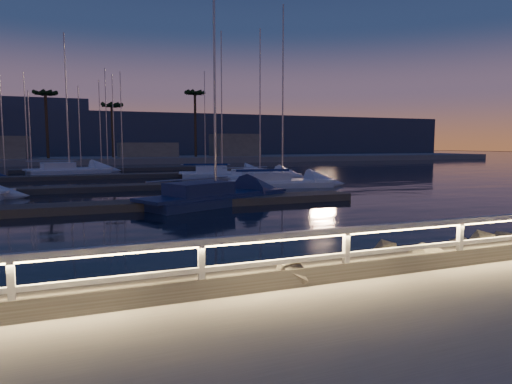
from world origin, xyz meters
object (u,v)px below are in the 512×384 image
guard_rail (299,246)px  sailboat_c (212,196)px  sailboat_h (258,176)px  sailboat_k (67,170)px  sailboat_g (279,182)px  sailboat_l (220,173)px

guard_rail → sailboat_c: (2.95, 16.21, -0.91)m
sailboat_c → sailboat_h: (8.39, 14.19, -0.06)m
guard_rail → sailboat_k: (-4.83, 47.02, -0.91)m
sailboat_g → sailboat_l: (-1.21, 11.55, -0.01)m
sailboat_c → sailboat_l: bearing=47.2°
guard_rail → sailboat_k: size_ratio=2.86×
sailboat_g → sailboat_h: bearing=89.0°
sailboat_h → sailboat_k: size_ratio=0.87×
guard_rail → sailboat_l: sailboat_l is taller
sailboat_g → sailboat_l: bearing=102.2°
guard_rail → sailboat_g: bearing=66.3°
sailboat_k → sailboat_h: bearing=-61.3°
sailboat_c → sailboat_h: 16.48m
sailboat_g → sailboat_h: 6.52m
sailboat_c → sailboat_k: (-7.79, 30.81, -0.00)m
sailboat_l → sailboat_h: bearing=-54.3°
sailboat_g → sailboat_h: sailboat_g is taller
sailboat_l → sailboat_c: bearing=-94.3°
sailboat_g → sailboat_l: 11.61m
guard_rail → sailboat_h: (11.34, 30.40, -0.97)m
sailboat_h → sailboat_k: (-16.18, 16.62, 0.06)m
sailboat_k → sailboat_l: size_ratio=1.09×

